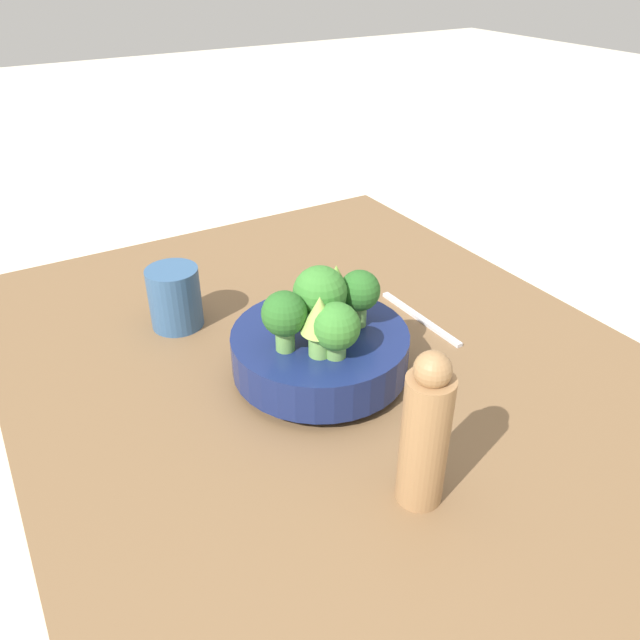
{
  "coord_description": "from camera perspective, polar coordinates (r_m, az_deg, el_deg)",
  "views": [
    {
      "loc": [
        -0.61,
        0.38,
        0.55
      ],
      "look_at": [
        -0.01,
        0.03,
        0.12
      ],
      "focal_mm": 35.0,
      "sensor_mm": 36.0,
      "label": 1
    }
  ],
  "objects": [
    {
      "name": "ground_plane",
      "position": [
        0.9,
        1.23,
        -5.78
      ],
      "size": [
        6.0,
        6.0,
        0.0
      ],
      "primitive_type": "plane",
      "color": "beige"
    },
    {
      "name": "table",
      "position": [
        0.9,
        1.24,
        -4.98
      ],
      "size": [
        1.09,
        0.85,
        0.03
      ],
      "color": "brown",
      "rests_on": "ground_plane"
    },
    {
      "name": "bowl",
      "position": [
        0.84,
        -0.0,
        -2.86
      ],
      "size": [
        0.24,
        0.24,
        0.07
      ],
      "color": "navy",
      "rests_on": "table"
    },
    {
      "name": "romanesco_piece_near",
      "position": [
        0.84,
        1.48,
        3.17
      ],
      "size": [
        0.05,
        0.05,
        0.08
      ],
      "color": "#7AB256",
      "rests_on": "bowl"
    },
    {
      "name": "broccoli_floret_left",
      "position": [
        0.76,
        1.48,
        -0.72
      ],
      "size": [
        0.06,
        0.06,
        0.07
      ],
      "color": "#609347",
      "rests_on": "bowl"
    },
    {
      "name": "broccoli_floret_center",
      "position": [
        0.8,
        -0.0,
        2.4
      ],
      "size": [
        0.07,
        0.07,
        0.1
      ],
      "color": "#6BA34C",
      "rests_on": "bowl"
    },
    {
      "name": "broccoli_floret_back",
      "position": [
        0.77,
        -3.28,
        0.37
      ],
      "size": [
        0.06,
        0.06,
        0.08
      ],
      "color": "#609347",
      "rests_on": "bowl"
    },
    {
      "name": "romanesco_piece_far",
      "position": [
        0.76,
        -0.03,
        0.01
      ],
      "size": [
        0.05,
        0.05,
        0.08
      ],
      "color": "#6BA34C",
      "rests_on": "bowl"
    },
    {
      "name": "broccoli_floret_front",
      "position": [
        0.82,
        3.64,
        2.53
      ],
      "size": [
        0.05,
        0.05,
        0.08
      ],
      "color": "#609347",
      "rests_on": "bowl"
    },
    {
      "name": "cup",
      "position": [
        0.98,
        -13.13,
        2.01
      ],
      "size": [
        0.08,
        0.08,
        0.1
      ],
      "color": "#33567F",
      "rests_on": "table"
    },
    {
      "name": "pepper_mill",
      "position": [
        0.65,
        9.6,
        -10.17
      ],
      "size": [
        0.05,
        0.05,
        0.19
      ],
      "color": "#997047",
      "rests_on": "table"
    },
    {
      "name": "fork",
      "position": [
        1.0,
        9.14,
        0.17
      ],
      "size": [
        0.18,
        0.01,
        0.01
      ],
      "color": "silver",
      "rests_on": "table"
    }
  ]
}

